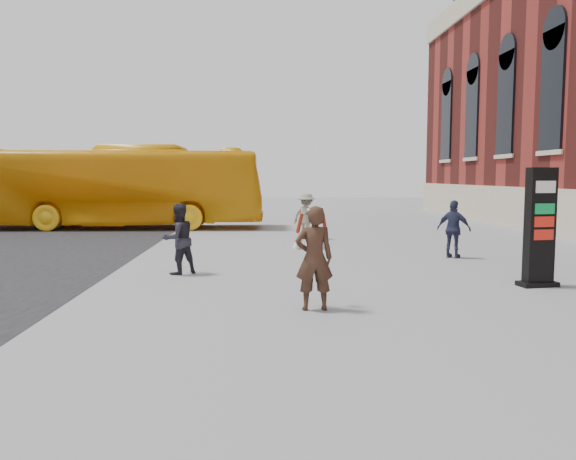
{
  "coord_description": "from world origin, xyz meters",
  "views": [
    {
      "loc": [
        -1.54,
        -8.92,
        2.26
      ],
      "look_at": [
        -1.02,
        1.39,
        1.27
      ],
      "focal_mm": 35.0,
      "sensor_mm": 36.0,
      "label": 1
    }
  ],
  "objects_px": {
    "bus": "(115,187)",
    "pedestrian_b": "(306,216)",
    "pedestrian_c": "(454,229)",
    "info_pylon": "(540,227)",
    "woman": "(314,257)",
    "pedestrian_a": "(179,239)"
  },
  "relations": [
    {
      "from": "bus",
      "to": "pedestrian_b",
      "type": "xyz_separation_m",
      "value": [
        7.95,
        -4.8,
        -0.96
      ]
    },
    {
      "from": "pedestrian_b",
      "to": "pedestrian_c",
      "type": "height_order",
      "value": "pedestrian_b"
    },
    {
      "from": "bus",
      "to": "pedestrian_c",
      "type": "xyz_separation_m",
      "value": [
        11.64,
        -9.64,
        -0.99
      ]
    },
    {
      "from": "info_pylon",
      "to": "pedestrian_b",
      "type": "distance_m",
      "value": 9.78
    },
    {
      "from": "woman",
      "to": "pedestrian_a",
      "type": "bearing_deg",
      "value": -55.55
    },
    {
      "from": "bus",
      "to": "pedestrian_c",
      "type": "height_order",
      "value": "bus"
    },
    {
      "from": "bus",
      "to": "pedestrian_b",
      "type": "relative_size",
      "value": 7.72
    },
    {
      "from": "bus",
      "to": "pedestrian_c",
      "type": "bearing_deg",
      "value": -128.58
    },
    {
      "from": "info_pylon",
      "to": "pedestrian_c",
      "type": "relative_size",
      "value": 1.52
    },
    {
      "from": "bus",
      "to": "pedestrian_b",
      "type": "distance_m",
      "value": 9.33
    },
    {
      "from": "pedestrian_a",
      "to": "pedestrian_b",
      "type": "distance_m",
      "value": 7.9
    },
    {
      "from": "pedestrian_a",
      "to": "pedestrian_b",
      "type": "xyz_separation_m",
      "value": [
        3.54,
        7.06,
        0.01
      ]
    },
    {
      "from": "info_pylon",
      "to": "bus",
      "type": "bearing_deg",
      "value": 122.66
    },
    {
      "from": "bus",
      "to": "info_pylon",
      "type": "bearing_deg",
      "value": -137.71
    },
    {
      "from": "woman",
      "to": "pedestrian_c",
      "type": "xyz_separation_m",
      "value": [
        4.45,
        5.85,
        -0.11
      ]
    },
    {
      "from": "woman",
      "to": "pedestrian_b",
      "type": "height_order",
      "value": "woman"
    },
    {
      "from": "pedestrian_a",
      "to": "pedestrian_c",
      "type": "relative_size",
      "value": 1.02
    },
    {
      "from": "woman",
      "to": "info_pylon",
      "type": "bearing_deg",
      "value": -162.34
    },
    {
      "from": "pedestrian_a",
      "to": "pedestrian_c",
      "type": "height_order",
      "value": "pedestrian_a"
    },
    {
      "from": "info_pylon",
      "to": "pedestrian_c",
      "type": "height_order",
      "value": "info_pylon"
    },
    {
      "from": "woman",
      "to": "pedestrian_b",
      "type": "bearing_deg",
      "value": -97.03
    },
    {
      "from": "woman",
      "to": "bus",
      "type": "distance_m",
      "value": 17.11
    }
  ]
}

